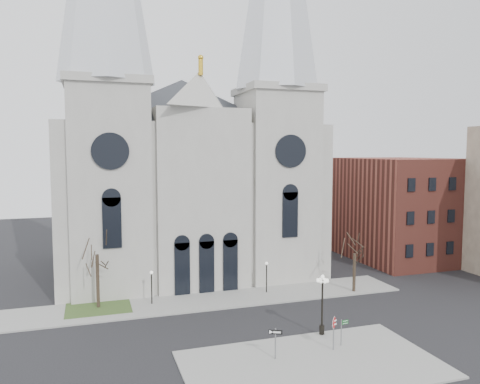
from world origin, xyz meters
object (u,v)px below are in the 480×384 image
object	(u,v)px
stop_sign	(334,326)
street_name_sign	(342,330)
one_way_sign	(275,338)
globe_lamp	(322,297)

from	to	relation	value
stop_sign	street_name_sign	size ratio (longest dim) A/B	1.27
stop_sign	one_way_sign	bearing A→B (deg)	156.18
globe_lamp	street_name_sign	xyz separation A→B (m)	(0.45, -2.41, -1.90)
stop_sign	street_name_sign	bearing A→B (deg)	3.61
street_name_sign	stop_sign	bearing A→B (deg)	-157.01
globe_lamp	one_way_sign	xyz separation A→B (m)	(-5.32, -3.02, -1.59)
stop_sign	globe_lamp	size ratio (longest dim) A/B	0.52
stop_sign	globe_lamp	xyz separation A→B (m)	(0.61, 2.97, 1.27)
stop_sign	globe_lamp	bearing A→B (deg)	54.06
stop_sign	globe_lamp	distance (m)	3.29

